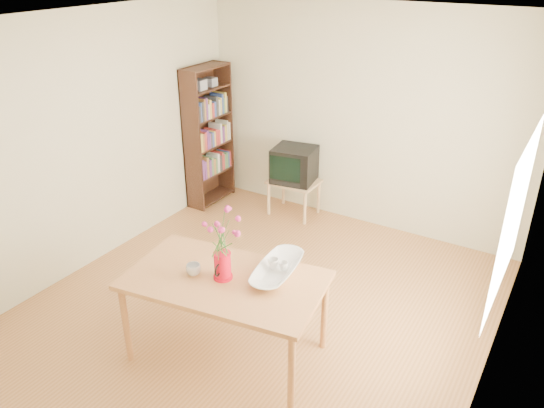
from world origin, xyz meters
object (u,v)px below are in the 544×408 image
Objects in this scene: table at (225,286)px; mug at (194,270)px; television at (295,164)px; pitcher at (223,266)px; bowl at (277,250)px.

table is 14.12× the size of mug.
table is 2.70m from television.
mug is (-0.23, -0.08, -0.06)m from pitcher.
pitcher is 0.44m from bowl.
table is 0.28m from mug.
bowl reaches higher than table.
television is (-1.12, 2.30, -0.28)m from bowl.
pitcher reaches higher than television.
pitcher reaches higher than table.
table is at bearing 168.09° from mug.
bowl is at bearing -72.95° from television.
bowl is at bearing 30.19° from pitcher.
table is at bearing -137.92° from bowl.
table is 3.79× the size of bowl.
pitcher is (-0.01, -0.00, 0.18)m from table.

